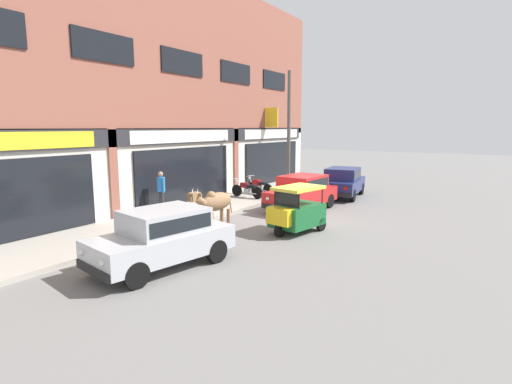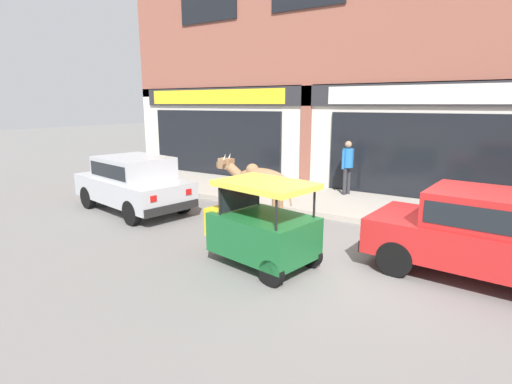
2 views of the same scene
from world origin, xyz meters
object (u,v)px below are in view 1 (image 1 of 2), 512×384
(motorcycle_0, at_px, (247,189))
(car_0, at_px, (302,191))
(auto_rickshaw, at_px, (296,213))
(utility_pole, at_px, (289,133))
(car_1, at_px, (343,181))
(car_2, at_px, (163,235))
(motorcycle_1, at_px, (259,186))
(cow, at_px, (215,202))
(pedestrian, at_px, (161,187))

(motorcycle_0, bearing_deg, car_0, -101.22)
(auto_rickshaw, distance_m, utility_pole, 7.64)
(car_1, xyz_separation_m, car_2, (-12.06, 0.16, 0.00))
(car_2, distance_m, motorcycle_0, 9.40)
(utility_pole, bearing_deg, motorcycle_1, 134.95)
(utility_pole, bearing_deg, cow, -169.90)
(car_1, distance_m, car_2, 12.06)
(utility_pole, bearing_deg, car_1, -67.21)
(car_1, height_order, motorcycle_0, car_1)
(cow, distance_m, utility_pole, 8.12)
(car_1, bearing_deg, pedestrian, 149.75)
(motorcycle_1, relative_size, utility_pole, 0.30)
(auto_rickshaw, xyz_separation_m, pedestrian, (-0.51, 5.66, 0.46))
(car_1, relative_size, motorcycle_0, 2.07)
(car_0, bearing_deg, motorcycle_1, 61.23)
(cow, distance_m, car_2, 3.45)
(car_0, bearing_deg, utility_pole, 37.08)
(auto_rickshaw, bearing_deg, pedestrian, 95.11)
(cow, relative_size, auto_rickshaw, 1.03)
(utility_pole, bearing_deg, auto_rickshaw, -150.05)
(cow, distance_m, motorcycle_0, 5.99)
(pedestrian, bearing_deg, motorcycle_1, -9.65)
(auto_rickshaw, bearing_deg, motorcycle_1, 42.23)
(utility_pole, bearing_deg, motorcycle_0, 155.56)
(car_0, xyz_separation_m, motorcycle_1, (1.79, 3.26, -0.29))
(car_2, xyz_separation_m, motorcycle_0, (8.77, 3.37, -0.29))
(motorcycle_1, bearing_deg, cow, -159.62)
(motorcycle_1, height_order, pedestrian, pedestrian)
(motorcycle_0, bearing_deg, car_1, -46.92)
(motorcycle_0, height_order, utility_pole, utility_pole)
(motorcycle_0, xyz_separation_m, pedestrian, (-4.52, 1.03, 0.60))
(car_0, distance_m, motorcycle_0, 3.27)
(car_1, bearing_deg, motorcycle_0, 133.08)
(car_0, bearing_deg, motorcycle_0, 78.78)
(motorcycle_0, bearing_deg, car_2, -158.98)
(cow, bearing_deg, motorcycle_0, 23.64)
(auto_rickshaw, relative_size, utility_pole, 0.35)
(cow, height_order, pedestrian, pedestrian)
(auto_rickshaw, xyz_separation_m, utility_pole, (6.26, 3.61, 2.50))
(car_0, relative_size, car_2, 0.98)
(car_0, xyz_separation_m, car_1, (3.93, -0.33, 0.00))
(auto_rickshaw, xyz_separation_m, motorcycle_0, (4.02, 4.63, -0.14))
(car_2, height_order, auto_rickshaw, auto_rickshaw)
(auto_rickshaw, bearing_deg, car_1, 8.56)
(cow, height_order, car_0, cow)
(cow, xyz_separation_m, car_0, (4.83, -0.80, -0.19))
(car_1, height_order, pedestrian, pedestrian)
(car_0, xyz_separation_m, pedestrian, (-3.89, 4.23, 0.31))
(pedestrian, distance_m, utility_pole, 7.36)
(car_1, distance_m, pedestrian, 9.06)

